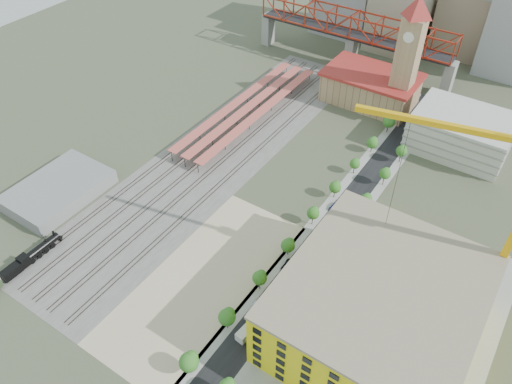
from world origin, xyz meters
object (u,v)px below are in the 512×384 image
Objects in this scene: site_trailer_a at (251,327)px; car_0 at (251,312)px; construction_building at (378,309)px; site_trailer_b at (266,308)px; site_trailer_d at (313,247)px; locomotive at (33,255)px; site_trailer_c at (304,260)px; clock_tower at (410,47)px.

site_trailer_a reaches higher than car_0.
construction_building is 5.91× the size of site_trailer_b.
site_trailer_d reaches higher than car_0.
locomotive reaches higher than site_trailer_c.
clock_tower reaches higher than car_0.
site_trailer_d is (0.00, 25.87, 0.09)m from site_trailer_b.
locomotive is 81.76m from site_trailer_d.
site_trailer_d is at bearing 36.17° from locomotive.
site_trailer_b is (66.00, 22.39, -0.77)m from locomotive.
site_trailer_c reaches higher than site_trailer_b.
site_trailer_c is at bearing -109.65° from site_trailer_d.
locomotive is (-92.00, -32.64, -7.47)m from construction_building.
site_trailer_c is at bearing 73.92° from car_0.
construction_building reaches higher than site_trailer_d.
site_trailer_d is 2.26× the size of car_0.
site_trailer_b is (0.00, 6.95, -0.16)m from site_trailer_a.
site_trailer_b is 0.95× the size of site_trailer_c.
site_trailer_d is (0.00, 5.72, 0.02)m from site_trailer_c.
car_0 is at bearing 17.25° from locomotive.
site_trailer_c is 0.98× the size of site_trailer_d.
construction_building is 5.60× the size of site_trailer_c.
clock_tower is 113.91m from site_trailer_b.
construction_building is at bearing -50.63° from site_trailer_d.
locomotive is (-58.00, -132.64, -26.76)m from clock_tower.
site_trailer_a reaches higher than site_trailer_c.
construction_building reaches higher than site_trailer_c.
car_0 is at bearing 132.60° from site_trailer_a.
site_trailer_b is 4.15m from car_0.
construction_building is at bearing -11.20° from site_trailer_c.
locomotive is at bearing -163.48° from site_trailer_d.
car_0 is (-29.00, -13.08, -8.72)m from construction_building.
site_trailer_a is at bearing -87.22° from site_trailer_b.
site_trailer_d is at bearing 75.39° from car_0.
site_trailer_a is 6.95m from site_trailer_b.
car_0 is (5.00, -113.08, -28.00)m from clock_tower.
site_trailer_c is at bearing 92.78° from site_trailer_b.
site_trailer_b is (8.00, -110.25, -27.52)m from clock_tower.
site_trailer_a is (66.00, 15.44, -0.60)m from locomotive.
construction_building is at bearing 19.54° from locomotive.
locomotive is at bearing -113.62° from clock_tower.
site_trailer_d reaches higher than site_trailer_b.
locomotive is 78.52m from site_trailer_c.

